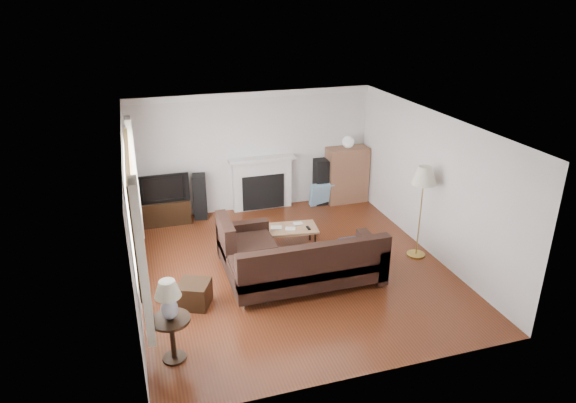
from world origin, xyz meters
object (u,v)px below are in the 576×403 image
object	(u,v)px
tv_stand	(165,211)
floor_lamp	(420,212)
sectional_sofa	(307,262)
bookshelf	(347,175)
coffee_table	(289,237)
side_table	(173,339)

from	to	relation	value
tv_stand	floor_lamp	bearing A→B (deg)	-33.33
sectional_sofa	bookshelf	bearing A→B (deg)	57.40
floor_lamp	bookshelf	bearing A→B (deg)	94.11
coffee_table	side_table	world-z (taller)	side_table
side_table	sectional_sofa	bearing A→B (deg)	27.89
floor_lamp	side_table	world-z (taller)	floor_lamp
tv_stand	sectional_sofa	world-z (taller)	sectional_sofa
bookshelf	side_table	bearing A→B (deg)	-134.41
floor_lamp	side_table	size ratio (longest dim) A/B	2.70
bookshelf	coffee_table	xyz separation A→B (m)	(-1.86, -1.75, -0.42)
sectional_sofa	coffee_table	world-z (taller)	sectional_sofa
tv_stand	floor_lamp	xyz separation A→B (m)	(4.12, -2.71, 0.58)
floor_lamp	coffee_table	bearing A→B (deg)	154.83
sectional_sofa	side_table	distance (m)	2.48
tv_stand	coffee_table	xyz separation A→B (m)	(2.06, -1.74, -0.05)
tv_stand	floor_lamp	distance (m)	4.97
sectional_sofa	coffee_table	bearing A→B (deg)	84.86
bookshelf	side_table	size ratio (longest dim) A/B	2.00
bookshelf	sectional_sofa	world-z (taller)	bookshelf
coffee_table	side_table	distance (m)	3.41
sectional_sofa	coffee_table	xyz separation A→B (m)	(0.12, 1.35, -0.22)
tv_stand	floor_lamp	size ratio (longest dim) A/B	0.59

